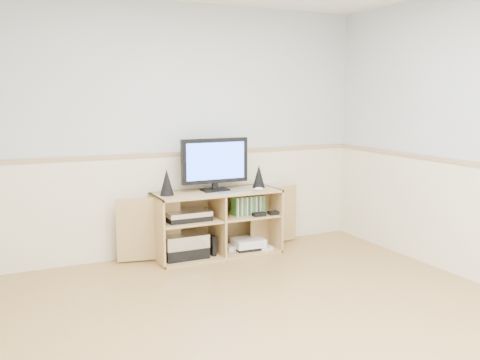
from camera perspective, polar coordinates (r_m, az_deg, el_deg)
name	(u,v)px	position (r m, az deg, el deg)	size (l,w,h in m)	color
room	(280,156)	(3.46, 4.30, 2.61)	(4.04, 4.54, 2.54)	tan
media_cabinet	(215,221)	(5.46, -2.68, -4.42)	(1.99, 0.48, 0.65)	tan
monitor	(215,162)	(5.35, -2.70, 1.88)	(0.70, 0.18, 0.53)	black
speaker_left	(167,182)	(5.17, -7.82, -0.24)	(0.14, 0.14, 0.25)	black
speaker_right	(259,176)	(5.55, 2.02, 0.39)	(0.13, 0.13, 0.24)	black
keyboard	(233,192)	(5.27, -0.70, -1.32)	(0.33, 0.13, 0.01)	silver
mouse	(259,189)	(5.39, 2.02, -0.96)	(0.10, 0.06, 0.04)	white
av_components	(185,237)	(5.32, -5.84, -6.10)	(0.51, 0.32, 0.47)	black
game_consoles	(247,244)	(5.60, 0.72, -6.85)	(0.45, 0.30, 0.11)	white
game_cases	(248,205)	(5.50, 0.87, -2.69)	(0.33, 0.14, 0.19)	#3F8C3F
wall_outlet	(268,187)	(5.88, 3.01, -0.79)	(0.12, 0.03, 0.12)	white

